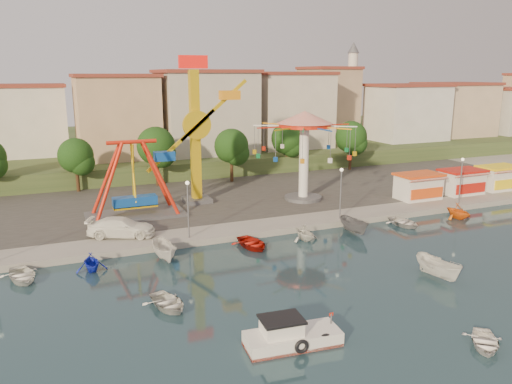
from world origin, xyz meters
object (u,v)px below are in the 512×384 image
wave_swinger (304,136)px  rowboat_a (168,303)px  cabin_motorboat (290,337)px  van (121,227)px  kamikaze_tower (199,135)px  skiff (438,268)px  pirate_ship_ride (134,180)px

wave_swinger → rowboat_a: wave_swinger is taller
wave_swinger → cabin_motorboat: (-15.66, -27.78, -7.68)m
rowboat_a → van: (-0.85, 14.69, 1.10)m
kamikaze_tower → skiff: bearing=-68.7°
pirate_ship_ride → rowboat_a: pirate_ship_ride is taller
pirate_ship_ride → rowboat_a: 21.51m
pirate_ship_ride → van: bearing=-110.2°
van → pirate_ship_ride: bearing=1.1°
wave_swinger → skiff: 24.64m
rowboat_a → skiff: (20.02, -3.03, 0.44)m
wave_swinger → van: wave_swinger is taller
wave_swinger → van: 23.58m
cabin_motorboat → rowboat_a: 9.07m
kamikaze_tower → rowboat_a: (-9.48, -23.97, -8.04)m
pirate_ship_ride → skiff: (18.53, -24.11, -3.58)m
kamikaze_tower → cabin_motorboat: size_ratio=2.93×
rowboat_a → skiff: bearing=-23.4°
pirate_ship_ride → cabin_motorboat: bearing=-82.3°
pirate_ship_ride → van: pirate_ship_ride is taller
skiff → pirate_ship_ride: bearing=123.3°
skiff → van: van is taller
cabin_motorboat → skiff: cabin_motorboat is taller
skiff → kamikaze_tower: bearing=107.1°
kamikaze_tower → wave_swinger: bearing=-16.9°
pirate_ship_ride → kamikaze_tower: size_ratio=0.61×
wave_swinger → skiff: (-0.98, -23.49, -7.38)m
kamikaze_tower → wave_swinger: 12.05m
wave_swinger → cabin_motorboat: size_ratio=2.06×
rowboat_a → skiff: skiff is taller
skiff → cabin_motorboat: bearing=-168.0°
wave_swinger → van: bearing=-165.2°
pirate_ship_ride → kamikaze_tower: bearing=19.9°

